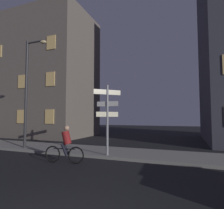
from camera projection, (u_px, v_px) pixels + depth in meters
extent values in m
cube|color=gray|center=(139.00, 154.00, 9.65)|extent=(40.00, 2.79, 0.14)
cylinder|color=gray|center=(107.00, 120.00, 9.23)|extent=(0.12, 0.12, 3.42)
cube|color=beige|center=(107.00, 92.00, 9.32)|extent=(1.04, 1.04, 0.24)
cube|color=white|center=(107.00, 104.00, 9.28)|extent=(1.11, 0.03, 0.24)
cube|color=beige|center=(107.00, 114.00, 9.25)|extent=(0.84, 0.84, 0.24)
cylinder|color=#2D2D30|center=(26.00, 93.00, 11.55)|extent=(0.16, 0.16, 6.57)
cylinder|color=#2D2D30|center=(35.00, 42.00, 11.53)|extent=(1.22, 0.10, 0.10)
ellipsoid|color=#F9E099|center=(43.00, 42.00, 11.30)|extent=(0.44, 0.28, 0.20)
torus|color=black|center=(53.00, 154.00, 8.26)|extent=(0.72, 0.16, 0.72)
torus|color=black|center=(76.00, 155.00, 8.01)|extent=(0.72, 0.16, 0.72)
cylinder|color=black|center=(64.00, 149.00, 8.15)|extent=(1.00, 0.19, 0.04)
cylinder|color=maroon|center=(67.00, 138.00, 8.16)|extent=(0.49, 0.38, 0.61)
sphere|color=tan|center=(67.00, 128.00, 8.18)|extent=(0.22, 0.22, 0.22)
cylinder|color=black|center=(64.00, 150.00, 8.05)|extent=(0.35, 0.17, 0.55)
cylinder|color=black|center=(66.00, 149.00, 8.22)|extent=(0.35, 0.17, 0.55)
cube|color=#6B6056|center=(47.00, 77.00, 20.22)|extent=(9.49, 6.52, 12.51)
cube|color=#F2C672|center=(21.00, 117.00, 16.88)|extent=(0.90, 0.06, 1.20)
cube|color=#F2C672|center=(49.00, 117.00, 15.74)|extent=(0.90, 0.06, 1.20)
cube|color=#F2C672|center=(22.00, 82.00, 17.09)|extent=(0.90, 0.06, 1.20)
cube|color=#F2C672|center=(50.00, 79.00, 15.95)|extent=(0.90, 0.06, 1.20)
cube|color=#F2C672|center=(51.00, 42.00, 16.15)|extent=(0.90, 0.06, 1.20)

